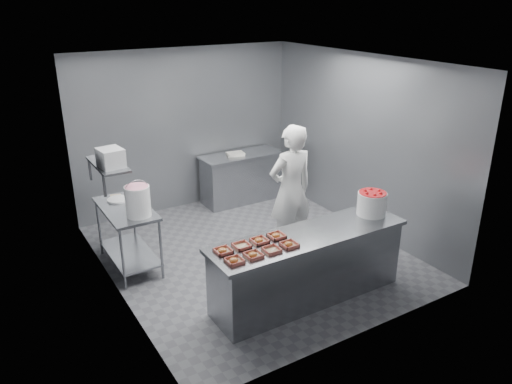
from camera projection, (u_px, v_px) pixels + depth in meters
The scene contains 24 objects.
floor at pixel (252, 254), 7.43m from camera, with size 4.50×4.50×0.00m, color #4C4C51.
ceiling at pixel (252, 61), 6.40m from camera, with size 4.50×4.50×0.00m, color white.
wall_back at pixel (186, 130), 8.70m from camera, with size 4.00×0.04×2.80m, color slate.
wall_left at pixel (108, 192), 5.95m from camera, with size 0.04×4.50×2.80m, color slate.
wall_right at pixel (360, 144), 7.88m from camera, with size 0.04×4.50×2.80m, color slate.
service_counter at pixel (308, 266), 6.19m from camera, with size 2.60×0.70×0.90m.
prep_table at pixel (128, 228), 6.89m from camera, with size 0.60×1.20×0.90m.
back_counter at pixel (241, 177), 9.21m from camera, with size 1.50×0.60×0.90m.
wall_shelf at pixel (108, 164), 6.46m from camera, with size 0.35×0.90×0.03m, color slate.
tray_0 at pixel (234, 261), 5.38m from camera, with size 0.19×0.18×0.06m.
tray_1 at pixel (253, 255), 5.50m from camera, with size 0.19×0.18×0.06m.
tray_2 at pixel (272, 250), 5.61m from camera, with size 0.19×0.18×0.04m.
tray_3 at pixel (289, 244), 5.73m from camera, with size 0.19×0.18×0.06m.
tray_4 at pixel (223, 251), 5.59m from camera, with size 0.19×0.18×0.06m.
tray_5 at pixel (242, 246), 5.71m from camera, with size 0.19×0.18×0.04m.
tray_6 at pixel (259, 240), 5.82m from camera, with size 0.19×0.18×0.06m.
tray_7 at pixel (276, 236), 5.94m from camera, with size 0.19×0.18×0.06m.
worker at pixel (291, 190), 7.17m from camera, with size 0.71×0.46×1.94m, color white.
strawberry_tub at pixel (372, 203), 6.51m from camera, with size 0.38×0.38×0.31m.
glaze_bucket at pixel (138, 200), 6.45m from camera, with size 0.34×0.32×0.50m.
bucket_lid at pixel (118, 199), 7.02m from camera, with size 0.30×0.30×0.02m, color white.
rag at pixel (116, 196), 7.12m from camera, with size 0.15×0.13×0.02m, color #CCB28C.
appliance at pixel (111, 158), 6.27m from camera, with size 0.28×0.32×0.24m, color gray.
paper_stack at pixel (236, 154), 8.98m from camera, with size 0.30×0.22×0.05m, color silver.
Camera 1 is at (-3.37, -5.64, 3.59)m, focal length 35.00 mm.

